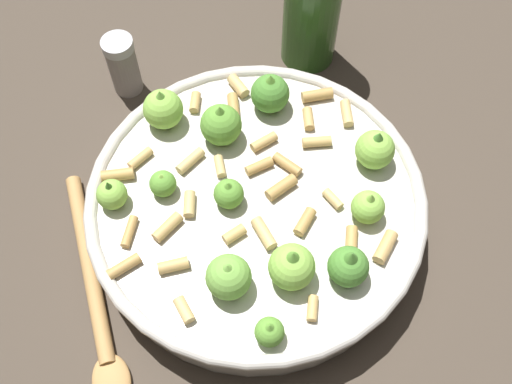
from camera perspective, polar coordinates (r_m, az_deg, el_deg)
The scene contains 4 objects.
ground_plane at distance 0.64m, azimuth -0.00°, elevation -2.86°, with size 2.40×2.40×0.00m, color #42382D.
cooking_pan at distance 0.61m, azimuth 0.01°, elevation -1.25°, with size 0.34×0.34×0.11m.
pepper_shaker at distance 0.73m, azimuth -12.66°, elevation 11.81°, with size 0.04×0.04×0.08m.
wooden_spoon at distance 0.62m, azimuth -15.19°, elevation -9.63°, with size 0.20×0.19×0.02m.
Camera 1 is at (-0.26, -0.12, 0.57)m, focal length 41.63 mm.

